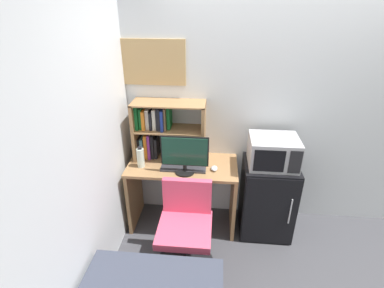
% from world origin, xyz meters
% --- Properties ---
extents(wall_back, '(6.40, 0.04, 2.60)m').
position_xyz_m(wall_back, '(0.40, 0.02, 1.30)').
color(wall_back, silver).
rests_on(wall_back, ground_plane).
extents(wall_left, '(0.04, 4.40, 2.60)m').
position_xyz_m(wall_left, '(-1.62, -1.60, 1.30)').
color(wall_left, silver).
rests_on(wall_left, ground_plane).
extents(desk, '(1.12, 0.55, 0.76)m').
position_xyz_m(desk, '(-0.99, -0.28, 0.52)').
color(desk, '#997047').
rests_on(desk, ground_plane).
extents(hutch_bookshelf, '(0.73, 0.30, 0.61)m').
position_xyz_m(hutch_bookshelf, '(-1.24, -0.13, 1.10)').
color(hutch_bookshelf, '#997047').
rests_on(hutch_bookshelf, desk).
extents(monitor, '(0.46, 0.19, 0.38)m').
position_xyz_m(monitor, '(-0.95, -0.43, 0.97)').
color(monitor, black).
rests_on(monitor, desk).
extents(keyboard, '(0.45, 0.14, 0.02)m').
position_xyz_m(keyboard, '(-0.97, -0.37, 0.77)').
color(keyboard, '#333338').
rests_on(keyboard, desk).
extents(computer_mouse, '(0.06, 0.09, 0.04)m').
position_xyz_m(computer_mouse, '(-0.66, -0.36, 0.78)').
color(computer_mouse, silver).
rests_on(computer_mouse, desk).
extents(water_bottle, '(0.07, 0.07, 0.22)m').
position_xyz_m(water_bottle, '(-1.40, -0.36, 0.86)').
color(water_bottle, silver).
rests_on(water_bottle, desk).
extents(mini_fridge, '(0.53, 0.51, 0.82)m').
position_xyz_m(mini_fridge, '(-0.10, -0.29, 0.41)').
color(mini_fridge, black).
rests_on(mini_fridge, ground_plane).
extents(microwave, '(0.46, 0.39, 0.29)m').
position_xyz_m(microwave, '(-0.10, -0.29, 0.96)').
color(microwave, '#ADADB2').
rests_on(microwave, mini_fridge).
extents(desk_chair, '(0.54, 0.54, 0.83)m').
position_xyz_m(desk_chair, '(-0.90, -0.83, 0.36)').
color(desk_chair, black).
rests_on(desk_chair, ground_plane).
extents(wall_corkboard, '(0.73, 0.02, 0.44)m').
position_xyz_m(wall_corkboard, '(-1.34, -0.01, 1.73)').
color(wall_corkboard, tan).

